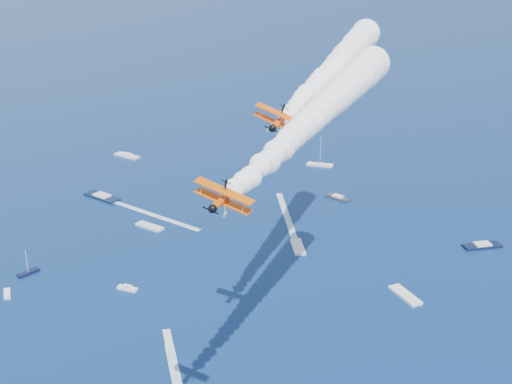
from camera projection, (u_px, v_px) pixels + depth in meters
biplane_lead at (280, 121)px, 109.93m from camera, size 12.67×13.21×8.64m
biplane_trail at (224, 198)px, 81.86m from camera, size 10.81×11.50×7.16m
smoke_trail_lead at (334, 67)px, 139.72m from camera, size 75.31×74.01×12.83m
smoke_trail_trail at (320, 112)px, 110.78m from camera, size 75.22×71.57×12.83m
spectator_boats at (74, 234)px, 199.30m from camera, size 218.24×177.52×0.70m
boat_wakes at (81, 242)px, 194.85m from camera, size 166.49×204.71×0.04m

